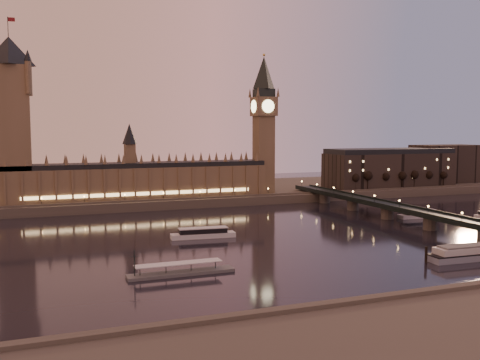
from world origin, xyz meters
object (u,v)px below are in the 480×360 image
at_px(cruise_boat_a, 203,233).
at_px(pontoon_pier, 181,272).
at_px(cruise_boat_b, 419,214).
at_px(moored_barge, 464,253).

bearing_deg(cruise_boat_a, pontoon_pier, -108.42).
distance_m(cruise_boat_a, pontoon_pier, 68.27).
height_order(cruise_boat_a, pontoon_pier, pontoon_pier).
xyz_separation_m(cruise_boat_b, moored_barge, (-53.80, -93.75, 0.62)).
bearing_deg(cruise_boat_b, moored_barge, -117.45).
bearing_deg(cruise_boat_a, cruise_boat_b, 9.97).
bearing_deg(moored_barge, cruise_boat_b, 62.64).
bearing_deg(cruise_boat_a, moored_barge, -37.77).
relative_size(cruise_boat_a, cruise_boat_b, 1.20).
relative_size(cruise_boat_a, moored_barge, 0.90).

